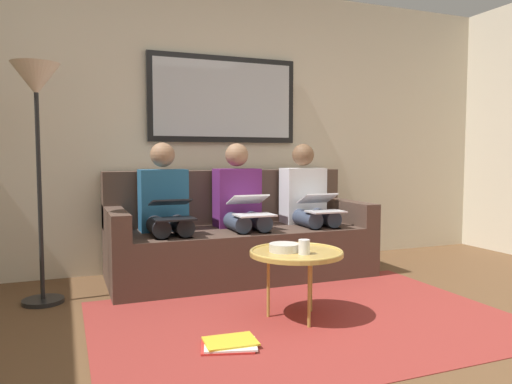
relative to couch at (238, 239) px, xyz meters
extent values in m
cube|color=beige|center=(0.00, -0.48, 0.99)|extent=(6.00, 0.12, 2.60)
cube|color=maroon|center=(0.00, 1.27, -0.31)|extent=(2.60, 1.80, 0.01)
cube|color=#4C382D|center=(0.00, 0.07, -0.10)|extent=(2.20, 0.90, 0.42)
cube|color=#4C382D|center=(0.00, -0.28, 0.35)|extent=(2.20, 0.20, 0.48)
cube|color=#4C382D|center=(-1.03, 0.07, 0.21)|extent=(0.14, 0.90, 0.20)
cube|color=#4C382D|center=(1.03, 0.07, 0.21)|extent=(0.14, 0.90, 0.20)
cube|color=black|center=(0.00, -0.39, 1.24)|extent=(1.40, 0.04, 0.79)
cube|color=#B2B7BC|center=(0.00, -0.37, 1.24)|extent=(1.30, 0.01, 0.69)
cylinder|color=tan|center=(0.05, 1.22, 0.11)|extent=(0.59, 0.59, 0.03)
torus|color=tan|center=(0.05, 1.22, 0.12)|extent=(0.59, 0.59, 0.02)
cylinder|color=#B28E42|center=(0.05, 1.39, -0.11)|extent=(0.02, 0.02, 0.41)
cylinder|color=#B28E42|center=(-0.11, 1.13, -0.11)|extent=(0.02, 0.02, 0.41)
cylinder|color=#B28E42|center=(0.20, 1.13, -0.11)|extent=(0.02, 0.02, 0.41)
cylinder|color=silver|center=(0.04, 1.31, 0.17)|extent=(0.07, 0.07, 0.09)
cylinder|color=beige|center=(0.12, 1.19, 0.15)|extent=(0.19, 0.19, 0.05)
cube|color=silver|center=(-0.64, -0.03, 0.36)|extent=(0.38, 0.22, 0.50)
sphere|color=brown|center=(-0.64, -0.03, 0.73)|extent=(0.20, 0.20, 0.20)
cylinder|color=#384256|center=(-0.73, 0.18, 0.18)|extent=(0.14, 0.42, 0.14)
cylinder|color=#384256|center=(-0.55, 0.18, 0.18)|extent=(0.14, 0.42, 0.14)
cylinder|color=#384256|center=(-0.73, 0.39, -0.10)|extent=(0.11, 0.11, 0.42)
cylinder|color=#384256|center=(-0.55, 0.39, -0.10)|extent=(0.11, 0.11, 0.42)
cube|color=silver|center=(-0.64, 0.39, 0.25)|extent=(0.30, 0.21, 0.01)
cube|color=silver|center=(-0.64, 0.24, 0.35)|extent=(0.30, 0.19, 0.10)
cube|color=#A5C6EA|center=(-0.64, 0.25, 0.36)|extent=(0.27, 0.17, 0.08)
cube|color=#66236B|center=(0.00, -0.03, 0.36)|extent=(0.38, 0.22, 0.50)
sphere|color=#997051|center=(0.00, -0.03, 0.73)|extent=(0.20, 0.20, 0.20)
cylinder|color=#384256|center=(-0.09, 0.18, 0.18)|extent=(0.14, 0.42, 0.14)
cylinder|color=#384256|center=(0.09, 0.18, 0.18)|extent=(0.14, 0.42, 0.14)
cylinder|color=#384256|center=(-0.09, 0.39, -0.10)|extent=(0.11, 0.11, 0.42)
cylinder|color=#384256|center=(0.09, 0.39, -0.10)|extent=(0.11, 0.11, 0.42)
cube|color=white|center=(0.00, 0.39, 0.25)|extent=(0.30, 0.22, 0.01)
cube|color=white|center=(0.00, 0.24, 0.37)|extent=(0.30, 0.21, 0.09)
cube|color=#A5C6EA|center=(0.00, 0.24, 0.37)|extent=(0.27, 0.19, 0.07)
cube|color=#235B84|center=(0.64, -0.03, 0.36)|extent=(0.38, 0.22, 0.50)
sphere|color=#997051|center=(0.64, -0.03, 0.73)|extent=(0.20, 0.20, 0.20)
cylinder|color=#232328|center=(0.55, 0.18, 0.18)|extent=(0.14, 0.42, 0.14)
cylinder|color=#232328|center=(0.73, 0.18, 0.18)|extent=(0.14, 0.42, 0.14)
cylinder|color=#232328|center=(0.55, 0.39, -0.10)|extent=(0.11, 0.11, 0.42)
cylinder|color=#232328|center=(0.73, 0.39, -0.10)|extent=(0.11, 0.11, 0.42)
cube|color=black|center=(0.64, 0.39, 0.25)|extent=(0.30, 0.22, 0.01)
cube|color=black|center=(0.64, 0.25, 0.37)|extent=(0.30, 0.21, 0.06)
cube|color=#A5C6EA|center=(0.64, 0.26, 0.37)|extent=(0.27, 0.19, 0.05)
cube|color=red|center=(0.60, 1.51, -0.30)|extent=(0.33, 0.27, 0.01)
cube|color=white|center=(0.58, 1.51, -0.29)|extent=(0.33, 0.27, 0.01)
cube|color=yellow|center=(0.58, 1.49, -0.28)|extent=(0.29, 0.22, 0.01)
cylinder|color=black|center=(1.55, 0.27, -0.30)|extent=(0.28, 0.28, 0.03)
cylinder|color=black|center=(1.55, 0.27, 0.44)|extent=(0.03, 0.03, 1.50)
cone|color=beige|center=(1.55, 0.27, 1.24)|extent=(0.32, 0.32, 0.22)
camera|label=1|loc=(1.39, 3.92, 0.72)|focal=34.05mm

